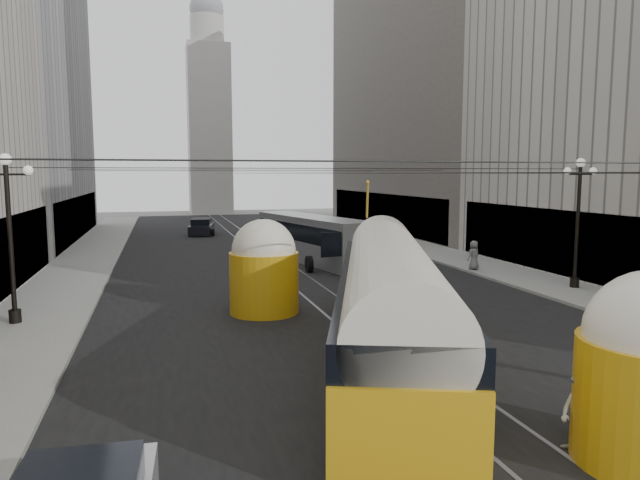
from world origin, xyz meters
TOP-DOWN VIEW (x-y plane):
  - road at (0.00, 32.50)m, footprint 20.00×85.00m
  - sidewalk_left at (-12.00, 36.00)m, footprint 4.00×72.00m
  - sidewalk_right at (12.00, 36.00)m, footprint 4.00×72.00m
  - rail_left at (-0.75, 32.50)m, footprint 0.12×85.00m
  - rail_right at (0.75, 32.50)m, footprint 0.12×85.00m
  - building_right_far at (20.00, 48.00)m, footprint 12.60×32.60m
  - distant_tower at (0.00, 80.00)m, footprint 6.00×6.00m
  - lamppost_left_mid at (-12.60, 18.00)m, footprint 1.86×0.44m
  - lamppost_right_mid at (12.60, 18.00)m, footprint 1.86×0.44m
  - catenary at (0.12, 31.49)m, footprint 25.00×72.00m
  - streetcar at (-0.50, 10.39)m, footprint 8.08×17.25m
  - city_bus at (2.37, 30.42)m, footprint 5.14×12.16m
  - sedan_white_far at (4.56, 46.58)m, footprint 2.84×5.30m
  - sedan_dark_far at (-3.46, 49.45)m, footprint 2.81×5.10m
  - pedestrian_crossing_a at (-1.60, 5.00)m, footprint 0.37×0.56m
  - pedestrian_crossing_b at (0.97, 3.81)m, footprint 0.70×0.87m
  - pedestrian_sidewalk_right at (10.50, 23.99)m, footprint 0.96×0.77m

SIDE VIEW (x-z plane):
  - road at x=0.00m, z-range -0.01..0.01m
  - rail_left at x=-0.75m, z-range -0.02..0.02m
  - rail_right at x=0.75m, z-range -0.02..0.02m
  - sidewalk_left at x=-12.00m, z-range 0.00..0.15m
  - sidewalk_right at x=12.00m, z-range 0.00..0.15m
  - sedan_dark_far at x=-3.46m, z-range -0.07..1.45m
  - sedan_white_far at x=4.56m, z-range -0.07..1.52m
  - pedestrian_crossing_a at x=-1.60m, z-range 0.00..1.52m
  - pedestrian_crossing_b at x=0.97m, z-range 0.00..1.70m
  - pedestrian_sidewalk_right at x=10.50m, z-range 0.15..1.86m
  - city_bus at x=2.37m, z-range 0.14..3.13m
  - streetcar at x=-0.50m, z-range -0.05..3.94m
  - lamppost_left_mid at x=-12.60m, z-range 0.56..6.93m
  - lamppost_right_mid at x=12.60m, z-range 0.56..6.93m
  - catenary at x=0.12m, z-range 5.77..6.00m
  - distant_tower at x=0.00m, z-range -0.71..30.65m
  - building_right_far at x=20.00m, z-range 0.01..32.61m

